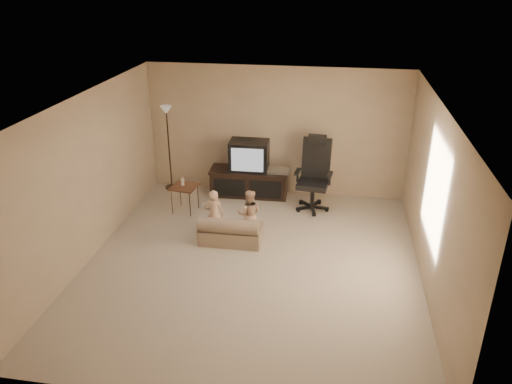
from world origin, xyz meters
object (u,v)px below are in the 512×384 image
toddler_left (214,215)px  toddler_right (249,214)px  side_table (184,187)px  child_sofa (230,232)px  floor_lamp (168,129)px  office_chair (314,183)px  tv_stand (250,173)px

toddler_left → toddler_right: toddler_left is taller
side_table → child_sofa: bearing=-43.4°
floor_lamp → toddler_right: (1.92, -1.73, -0.83)m
child_sofa → toddler_right: 0.43m
toddler_left → office_chair: bearing=-143.1°
tv_stand → floor_lamp: 1.81m
side_table → toddler_right: 1.54m
side_table → floor_lamp: bearing=121.1°
toddler_left → toddler_right: size_ratio=1.04×
side_table → toddler_left: toddler_left is taller
office_chair → floor_lamp: bearing=177.4°
office_chair → side_table: bearing=-161.2°
tv_stand → child_sofa: size_ratio=1.56×
office_chair → floor_lamp: 3.04m
child_sofa → toddler_right: size_ratio=1.20×
tv_stand → child_sofa: 1.95m
office_chair → side_table: 2.38m
office_chair → toddler_left: (-1.54, -1.43, -0.06)m
side_table → toddler_left: size_ratio=0.78×
tv_stand → office_chair: 1.34m
tv_stand → floor_lamp: bearing=176.1°
tv_stand → toddler_left: bearing=-100.2°
side_table → toddler_right: toddler_right is taller
child_sofa → toddler_left: bearing=159.9°
office_chair → side_table: (-2.32, -0.52, -0.01)m
child_sofa → side_table: bearing=136.1°
office_chair → toddler_right: size_ratio=1.64×
floor_lamp → child_sofa: floor_lamp is taller
floor_lamp → toddler_left: 2.46m
tv_stand → toddler_right: size_ratio=1.87×
tv_stand → floor_lamp: size_ratio=0.92×
child_sofa → toddler_right: (0.27, 0.26, 0.22)m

